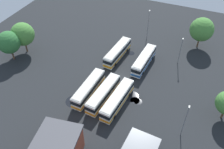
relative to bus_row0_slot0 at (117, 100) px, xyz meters
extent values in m
plane|color=black|center=(8.18, 3.28, -1.84)|extent=(95.22, 95.22, 0.00)
cube|color=silver|center=(-0.01, 0.00, -0.02)|extent=(12.23, 3.63, 3.03)
cube|color=beige|center=(-0.01, 0.00, 1.56)|extent=(11.73, 3.38, 0.14)
cube|color=black|center=(-0.01, 0.00, 0.46)|extent=(12.30, 3.67, 0.97)
cube|color=orange|center=(-0.01, 0.00, -0.87)|extent=(12.30, 3.67, 0.61)
cube|color=black|center=(6.01, -0.56, 0.56)|extent=(0.25, 2.06, 1.11)
cylinder|color=black|center=(3.82, 0.81, -1.34)|extent=(1.02, 0.39, 1.00)
cylinder|color=black|center=(3.61, -1.50, -1.34)|extent=(1.02, 0.39, 1.00)
cylinder|color=black|center=(-3.62, 1.50, -1.34)|extent=(1.02, 0.39, 1.00)
cylinder|color=black|center=(-3.83, -0.81, -1.34)|extent=(1.02, 0.39, 1.00)
cube|color=silver|center=(0.39, 3.64, -0.02)|extent=(12.02, 3.66, 3.03)
cube|color=beige|center=(0.39, 3.64, 1.56)|extent=(11.53, 3.41, 0.14)
cube|color=black|center=(0.39, 3.64, 0.46)|extent=(12.09, 3.70, 0.97)
cube|color=orange|center=(0.39, 3.64, -0.87)|extent=(12.09, 3.70, 0.61)
cube|color=black|center=(6.29, 3.07, 0.56)|extent=(0.26, 2.06, 1.11)
cylinder|color=black|center=(4.16, 4.44, -1.34)|extent=(1.02, 0.40, 1.00)
cylinder|color=black|center=(3.93, 2.13, -1.34)|extent=(1.02, 0.40, 1.00)
cylinder|color=black|center=(-3.15, 5.15, -1.34)|extent=(1.02, 0.40, 1.00)
cylinder|color=black|center=(-3.37, 2.84, -1.34)|extent=(1.02, 0.40, 1.00)
cube|color=silver|center=(0.61, 7.53, -0.02)|extent=(11.88, 3.05, 3.03)
cube|color=beige|center=(0.61, 7.53, 1.56)|extent=(11.40, 2.83, 0.14)
cube|color=black|center=(0.61, 7.53, 0.46)|extent=(11.94, 3.09, 0.97)
cube|color=orange|center=(0.61, 7.53, -0.87)|extent=(11.94, 3.09, 0.61)
cube|color=black|center=(6.50, 7.26, 0.56)|extent=(0.15, 2.07, 1.11)
cylinder|color=black|center=(4.31, 8.53, -1.34)|extent=(1.01, 0.34, 1.00)
cylinder|color=black|center=(4.20, 6.21, -1.34)|extent=(1.01, 0.34, 1.00)
cylinder|color=black|center=(-2.99, 8.86, -1.34)|extent=(1.01, 0.34, 1.00)
cylinder|color=black|center=(-3.09, 6.54, -1.34)|extent=(1.01, 0.34, 1.00)
cube|color=silver|center=(15.97, -1.22, -0.02)|extent=(11.90, 3.34, 3.03)
cube|color=beige|center=(15.97, -1.22, 1.56)|extent=(11.42, 3.11, 0.14)
cube|color=black|center=(15.97, -1.22, 0.46)|extent=(11.96, 3.39, 0.97)
cube|color=#1E56A8|center=(15.97, -1.22, -0.87)|extent=(11.96, 3.39, 0.61)
cube|color=black|center=(21.84, -1.63, 0.56)|extent=(0.21, 2.07, 1.11)
cylinder|color=black|center=(19.68, -0.32, -1.34)|extent=(1.02, 0.37, 1.00)
cylinder|color=black|center=(19.52, -2.63, -1.34)|extent=(1.02, 0.37, 1.00)
cylinder|color=black|center=(12.41, 0.20, -1.34)|extent=(1.02, 0.37, 1.00)
cylinder|color=black|center=(12.25, -2.12, -1.34)|extent=(1.02, 0.37, 1.00)
cube|color=silver|center=(16.51, 6.66, -0.02)|extent=(12.12, 3.63, 3.03)
cube|color=beige|center=(16.51, 6.66, 1.56)|extent=(11.63, 3.39, 0.14)
cube|color=black|center=(16.51, 6.66, 0.46)|extent=(12.18, 3.68, 0.97)
cube|color=orange|center=(16.51, 6.66, -0.87)|extent=(12.18, 3.68, 0.61)
cube|color=black|center=(22.47, 6.09, 0.56)|extent=(0.25, 2.06, 1.11)
cylinder|color=black|center=(20.30, 7.46, -1.34)|extent=(1.02, 0.39, 1.00)
cylinder|color=black|center=(20.09, 5.15, -1.34)|extent=(1.02, 0.39, 1.00)
cylinder|color=black|center=(12.94, 8.16, -1.34)|extent=(1.02, 0.39, 1.00)
cylinder|color=black|center=(12.72, 5.85, -1.34)|extent=(1.02, 0.39, 1.00)
cube|color=#4C4C51|center=(-17.02, 4.90, 4.23)|extent=(10.43, 8.86, 0.36)
cube|color=black|center=(-12.63, 5.57, -0.74)|extent=(0.33, 1.79, 2.20)
cube|color=slate|center=(-11.25, -8.70, 2.02)|extent=(7.97, 6.36, 0.20)
cylinder|color=#59595B|center=(-7.58, -6.33, 0.04)|extent=(0.20, 0.20, 3.76)
cylinder|color=#59595B|center=(-7.94, -11.57, 0.04)|extent=(0.20, 0.20, 3.76)
cylinder|color=slate|center=(-2.37, -14.97, 2.43)|extent=(0.16, 0.16, 8.52)
cube|color=silver|center=(-2.37, -14.97, 6.87)|extent=(0.56, 0.28, 0.20)
cylinder|color=slate|center=(28.86, 1.83, 2.86)|extent=(0.16, 0.16, 9.40)
cube|color=silver|center=(28.86, 1.83, 7.74)|extent=(0.56, 0.28, 0.20)
cylinder|color=slate|center=(20.91, -9.56, 1.97)|extent=(0.16, 0.16, 7.61)
cube|color=silver|center=(20.91, -9.56, 5.95)|extent=(0.56, 0.28, 0.20)
cylinder|color=brown|center=(5.62, -22.30, -0.56)|extent=(0.44, 0.44, 2.55)
cylinder|color=brown|center=(4.53, 33.21, -0.33)|extent=(0.44, 0.44, 3.01)
sphere|color=#2D6B33|center=(4.53, 33.21, 3.77)|extent=(6.12, 6.12, 6.12)
cylinder|color=brown|center=(8.94, 32.04, -0.28)|extent=(0.44, 0.44, 3.12)
sphere|color=#478438|center=(8.94, 32.04, 4.04)|extent=(6.49, 6.49, 6.49)
cylinder|color=brown|center=(30.77, -13.35, -0.31)|extent=(0.44, 0.44, 3.06)
sphere|color=#478438|center=(30.77, -13.35, 4.10)|extent=(6.76, 6.76, 6.76)
cylinder|color=black|center=(-2.94, 9.79, -1.83)|extent=(3.82, 3.82, 0.01)
cylinder|color=black|center=(3.81, -2.04, -1.83)|extent=(3.67, 3.67, 0.01)
cylinder|color=black|center=(2.88, -4.05, -1.83)|extent=(1.97, 1.97, 0.01)
cylinder|color=black|center=(19.92, 3.78, -1.83)|extent=(2.05, 2.05, 0.01)
cylinder|color=black|center=(2.89, -3.29, -1.83)|extent=(2.25, 2.25, 0.01)
camera|label=1|loc=(-34.84, -13.47, 40.98)|focal=39.36mm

